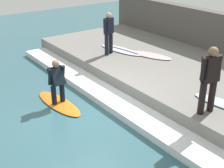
# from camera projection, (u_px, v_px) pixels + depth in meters

# --- Properties ---
(ground_plane) EXTENTS (28.00, 28.00, 0.00)m
(ground_plane) POSITION_uv_depth(u_px,v_px,m) (89.00, 115.00, 8.41)
(ground_plane) COLOR #335B66
(concrete_ledge) EXTENTS (4.40, 11.81, 0.52)m
(concrete_ledge) POSITION_uv_depth(u_px,v_px,m) (180.00, 76.00, 10.21)
(concrete_ledge) COLOR slate
(concrete_ledge) RESTS_ON ground_plane
(wave_foam_crest) EXTENTS (0.85, 11.22, 0.20)m
(wave_foam_crest) POSITION_uv_depth(u_px,v_px,m) (116.00, 102.00, 8.87)
(wave_foam_crest) COLOR silver
(wave_foam_crest) RESTS_ON ground_plane
(surfboard_riding) EXTENTS (0.74, 2.01, 0.06)m
(surfboard_riding) POSITION_uv_depth(u_px,v_px,m) (59.00, 103.00, 8.94)
(surfboard_riding) COLOR orange
(surfboard_riding) RESTS_ON ground_plane
(surfer_riding) EXTENTS (0.51, 0.46, 1.29)m
(surfer_riding) POSITION_uv_depth(u_px,v_px,m) (57.00, 80.00, 8.64)
(surfer_riding) COLOR black
(surfer_riding) RESTS_ON surfboard_riding
(surfer_waiting_near) EXTENTS (0.55, 0.32, 1.63)m
(surfer_waiting_near) POSITION_uv_depth(u_px,v_px,m) (210.00, 77.00, 7.10)
(surfer_waiting_near) COLOR black
(surfer_waiting_near) RESTS_ON concrete_ledge
(surfer_waiting_far) EXTENTS (0.48, 0.33, 1.51)m
(surfer_waiting_far) POSITION_uv_depth(u_px,v_px,m) (109.00, 31.00, 11.05)
(surfer_waiting_far) COLOR black
(surfer_waiting_far) RESTS_ON concrete_ledge
(surfboard_waiting_far) EXTENTS (0.89, 1.99, 0.07)m
(surfboard_waiting_far) POSITION_uv_depth(u_px,v_px,m) (121.00, 50.00, 11.74)
(surfboard_waiting_far) COLOR silver
(surfboard_waiting_far) RESTS_ON concrete_ledge
(surfboard_spare) EXTENTS (1.05, 1.70, 0.06)m
(surfboard_spare) POSITION_uv_depth(u_px,v_px,m) (151.00, 55.00, 11.18)
(surfboard_spare) COLOR beige
(surfboard_spare) RESTS_ON concrete_ledge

